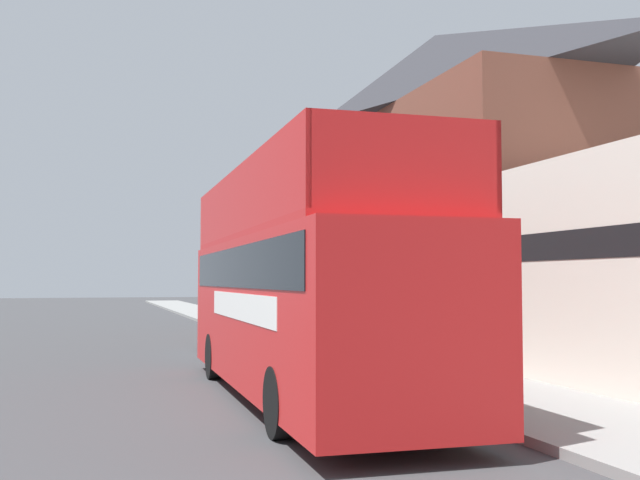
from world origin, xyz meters
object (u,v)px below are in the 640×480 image
parked_car_ahead_of_bus (241,331)px  tour_bus (301,296)px  lamp_post_second (379,231)px  lamp_post_third (276,248)px

parked_car_ahead_of_bus → tour_bus: bearing=-93.3°
tour_bus → lamp_post_second: 3.44m
tour_bus → parked_car_ahead_of_bus: 8.41m
parked_car_ahead_of_bus → lamp_post_second: (1.81, -6.22, 2.56)m
tour_bus → lamp_post_third: bearing=79.7°
tour_bus → parked_car_ahead_of_bus: size_ratio=2.33×
parked_car_ahead_of_bus → lamp_post_third: bearing=59.3°
lamp_post_second → lamp_post_third: bearing=90.6°
lamp_post_second → tour_bus: bearing=-138.6°
tour_bus → parked_car_ahead_of_bus: bearing=87.4°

